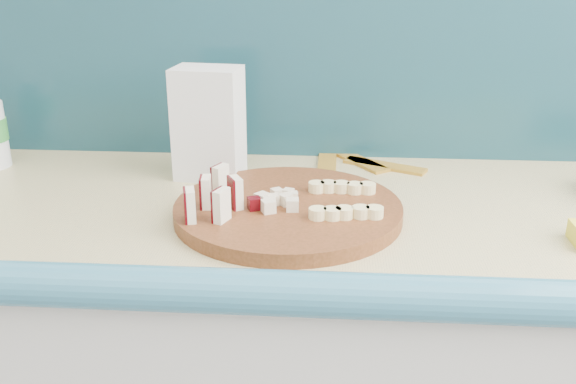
# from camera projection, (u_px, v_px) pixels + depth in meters

# --- Properties ---
(backsplash) EXTENTS (2.20, 0.02, 0.50)m
(backsplash) POSITION_uv_depth(u_px,v_px,m) (192.00, 33.00, 1.29)
(backsplash) COLOR teal
(backsplash) RESTS_ON kitchen_counter
(cutting_board) EXTENTS (0.39, 0.39, 0.02)m
(cutting_board) POSITION_uv_depth(u_px,v_px,m) (288.00, 210.00, 1.04)
(cutting_board) COLOR #45260E
(cutting_board) RESTS_ON kitchen_counter
(apple_wedges) EXTENTS (0.08, 0.14, 0.05)m
(apple_wedges) POSITION_uv_depth(u_px,v_px,m) (214.00, 195.00, 1.01)
(apple_wedges) COLOR #F9EAC7
(apple_wedges) RESTS_ON cutting_board
(apple_chunks) EXTENTS (0.06, 0.07, 0.02)m
(apple_chunks) POSITION_uv_depth(u_px,v_px,m) (274.00, 198.00, 1.04)
(apple_chunks) COLOR #F7E8C5
(apple_chunks) RESTS_ON cutting_board
(banana_slices) EXTENTS (0.12, 0.14, 0.02)m
(banana_slices) POSITION_uv_depth(u_px,v_px,m) (344.00, 199.00, 1.03)
(banana_slices) COLOR #F8E397
(banana_slices) RESTS_ON cutting_board
(flour_bag) EXTENTS (0.13, 0.10, 0.21)m
(flour_bag) POSITION_uv_depth(u_px,v_px,m) (209.00, 123.00, 1.20)
(flour_bag) COLOR silver
(flour_bag) RESTS_ON kitchen_counter
(banana_peel) EXTENTS (0.22, 0.18, 0.01)m
(banana_peel) POSITION_uv_depth(u_px,v_px,m) (356.00, 163.00, 1.30)
(banana_peel) COLOR gold
(banana_peel) RESTS_ON kitchen_counter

